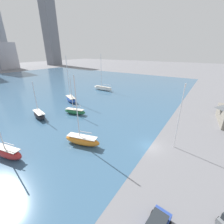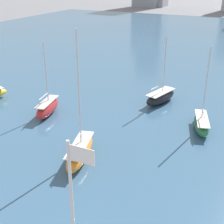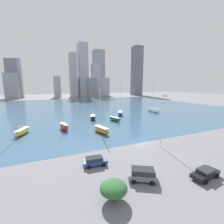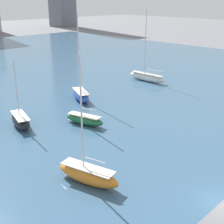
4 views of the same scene
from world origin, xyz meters
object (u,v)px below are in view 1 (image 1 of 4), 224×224
sailboat_green (75,111)px  sailboat_orange (82,140)px  flag_pole (180,115)px  sailboat_red (8,152)px  sailboat_blue (71,99)px  sailboat_black (39,115)px  sailboat_white (103,88)px

sailboat_green → sailboat_orange: sailboat_orange is taller
flag_pole → sailboat_red: flag_pole is taller
sailboat_blue → sailboat_red: sailboat_blue is taller
sailboat_blue → flag_pole: bearing=-77.9°
flag_pole → sailboat_orange: sailboat_orange is taller
sailboat_orange → sailboat_black: size_ratio=1.36×
flag_pole → sailboat_white: bearing=53.5°
flag_pole → sailboat_blue: sailboat_blue is taller
sailboat_blue → sailboat_orange: bearing=-103.5°
sailboat_white → sailboat_orange: 44.80m
sailboat_green → sailboat_black: bearing=124.0°
flag_pole → sailboat_black: (-6.56, 34.89, -5.80)m
sailboat_white → sailboat_blue: size_ratio=1.01×
sailboat_white → sailboat_blue: 20.47m
flag_pole → sailboat_black: 35.97m
sailboat_white → sailboat_orange: sailboat_white is taller
flag_pole → sailboat_blue: bearing=77.7°
sailboat_blue → sailboat_red: 31.63m
sailboat_green → sailboat_orange: size_ratio=0.77×
flag_pole → sailboat_orange: 19.09m
sailboat_white → sailboat_green: bearing=-159.3°
sailboat_white → flag_pole: bearing=-126.3°
sailboat_green → sailboat_black: (-7.47, 6.35, 0.09)m
sailboat_green → sailboat_red: sailboat_green is taller
sailboat_orange → sailboat_green: bearing=36.7°
sailboat_green → sailboat_white: sailboat_white is taller
sailboat_orange → sailboat_black: bearing=66.9°
sailboat_white → sailboat_black: bearing=-173.2°
sailboat_black → flag_pole: bearing=-63.7°
sailboat_orange → sailboat_red: (-10.15, 8.06, 0.03)m
sailboat_green → sailboat_white: size_ratio=0.65×
sailboat_orange → sailboat_red: size_ratio=1.34×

